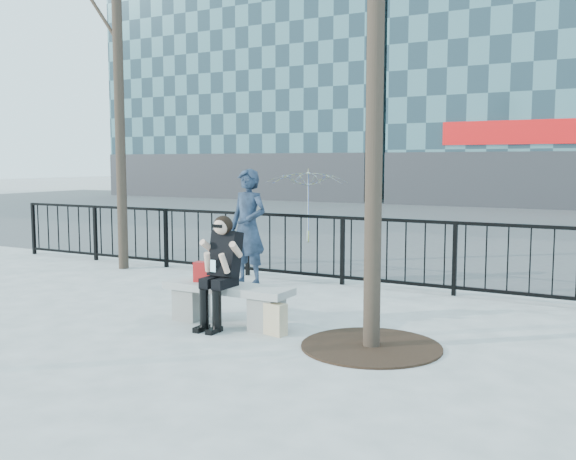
% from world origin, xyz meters
% --- Properties ---
extents(ground, '(120.00, 120.00, 0.00)m').
position_xyz_m(ground, '(0.00, 0.00, 0.00)').
color(ground, gray).
rests_on(ground, ground).
extents(street_surface, '(60.00, 23.00, 0.01)m').
position_xyz_m(street_surface, '(0.00, 15.00, 0.00)').
color(street_surface, '#474747').
rests_on(street_surface, ground).
extents(railing, '(14.00, 0.06, 1.10)m').
position_xyz_m(railing, '(0.00, 3.00, 0.55)').
color(railing, black).
rests_on(railing, ground).
extents(building_left, '(16.20, 10.20, 22.60)m').
position_xyz_m(building_left, '(-15.00, 27.00, 11.30)').
color(building_left, slate).
rests_on(building_left, ground).
extents(tree_grate, '(1.50, 1.50, 0.02)m').
position_xyz_m(tree_grate, '(1.90, -0.10, 0.01)').
color(tree_grate, black).
rests_on(tree_grate, ground).
extents(bench_main, '(1.65, 0.46, 0.49)m').
position_xyz_m(bench_main, '(0.00, 0.00, 0.30)').
color(bench_main, gray).
rests_on(bench_main, ground).
extents(seated_woman, '(0.50, 0.64, 1.34)m').
position_xyz_m(seated_woman, '(0.00, -0.16, 0.67)').
color(seated_woman, black).
rests_on(seated_woman, ground).
extents(handbag, '(0.33, 0.21, 0.25)m').
position_xyz_m(handbag, '(-0.33, 0.02, 0.61)').
color(handbag, '#B11516').
rests_on(handbag, bench_main).
extents(shopping_bag, '(0.41, 0.23, 0.37)m').
position_xyz_m(shopping_bag, '(0.69, -0.13, 0.18)').
color(shopping_bag, beige).
rests_on(shopping_bag, ground).
extents(standing_man, '(0.74, 0.54, 1.86)m').
position_xyz_m(standing_man, '(-1.11, 2.26, 0.93)').
color(standing_man, black).
rests_on(standing_man, ground).
extents(vendor_umbrella, '(2.57, 2.59, 1.81)m').
position_xyz_m(vendor_umbrella, '(-2.73, 7.51, 0.91)').
color(vendor_umbrella, yellow).
rests_on(vendor_umbrella, ground).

